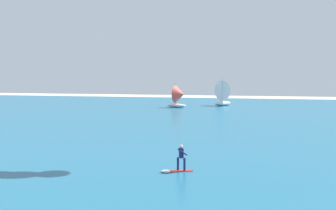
# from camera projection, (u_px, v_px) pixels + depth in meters

# --- Properties ---
(ocean) EXTENTS (160.00, 90.00, 0.10)m
(ocean) POSITION_uv_depth(u_px,v_px,m) (217.00, 116.00, 59.69)
(ocean) COLOR #1E607F
(ocean) RESTS_ON ground
(kitesurfer) EXTENTS (2.01, 1.35, 1.67)m
(kitesurfer) POSITION_uv_depth(u_px,v_px,m) (178.00, 162.00, 25.02)
(kitesurfer) COLOR red
(kitesurfer) RESTS_ON ocean
(sailboat_mid_right) EXTENTS (4.04, 3.53, 4.56)m
(sailboat_mid_right) POSITION_uv_depth(u_px,v_px,m) (179.00, 96.00, 73.80)
(sailboat_mid_right) COLOR silver
(sailboat_mid_right) RESTS_ON ocean
(sailboat_mid_left) EXTENTS (4.51, 4.95, 5.50)m
(sailboat_mid_left) POSITION_uv_depth(u_px,v_px,m) (225.00, 93.00, 79.00)
(sailboat_mid_left) COLOR silver
(sailboat_mid_left) RESTS_ON ocean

